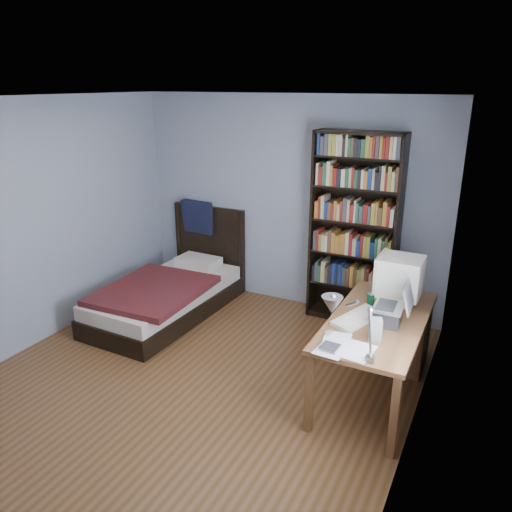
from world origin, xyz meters
name	(u,v)px	position (x,y,z in m)	size (l,w,h in m)	color
room	(190,255)	(0.03, 0.00, 1.25)	(4.20, 4.24, 2.50)	#563819
desk	(386,331)	(1.51, 1.01, 0.41)	(0.75, 1.55, 0.73)	brown
crt_monitor	(398,277)	(1.57, 0.99, 0.98)	(0.39, 0.37, 0.44)	beige
laptop	(390,312)	(1.61, 0.54, 0.84)	(0.31, 0.32, 0.38)	#2D2D30
desk_lamp	(339,311)	(1.49, -0.52, 1.27)	(0.26, 0.57, 0.67)	#99999E
keyboard	(358,318)	(1.36, 0.48, 0.75)	(0.20, 0.51, 0.04)	beige
speaker	(376,330)	(1.57, 0.20, 0.82)	(0.09, 0.09, 0.18)	gray
soda_can	(371,300)	(1.38, 0.81, 0.79)	(0.06, 0.06, 0.11)	#073414
mouse	(382,303)	(1.47, 0.87, 0.75)	(0.06, 0.11, 0.04)	silver
phone_silver	(341,324)	(1.26, 0.33, 0.74)	(0.05, 0.10, 0.02)	#B6B7BB
phone_grey	(329,333)	(1.22, 0.14, 0.74)	(0.04, 0.08, 0.02)	gray
external_drive	(330,348)	(1.31, -0.08, 0.74)	(0.13, 0.13, 0.03)	gray
bookshelf	(354,230)	(0.88, 1.94, 1.07)	(0.96, 0.30, 2.14)	black
bed	(170,292)	(-1.08, 1.14, 0.26)	(1.09, 2.07, 1.16)	black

